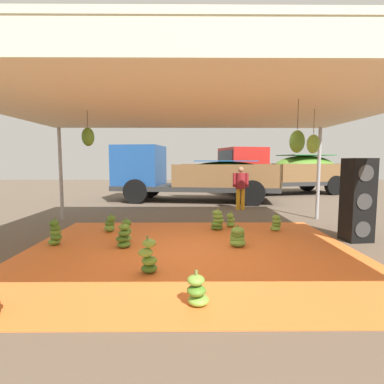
{
  "coord_description": "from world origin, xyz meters",
  "views": [
    {
      "loc": [
        -0.02,
        -5.66,
        1.72
      ],
      "look_at": [
        0.05,
        2.71,
        0.87
      ],
      "focal_mm": 28.46,
      "sensor_mm": 36.0,
      "label": 1
    }
  ],
  "objects_px": {
    "banana_bunch_10": "(276,223)",
    "speaker_stack": "(358,200)",
    "banana_bunch_9": "(124,237)",
    "banana_bunch_7": "(148,257)",
    "banana_bunch_11": "(231,220)",
    "banana_bunch_1": "(55,233)",
    "banana_bunch_8": "(126,232)",
    "worker_0": "(241,185)",
    "banana_bunch_3": "(110,224)",
    "banana_bunch_0": "(237,237)",
    "banana_bunch_6": "(217,221)",
    "banana_bunch_4": "(197,291)",
    "cargo_truck_far": "(281,170)",
    "cargo_truck_main": "(188,174)"
  },
  "relations": [
    {
      "from": "banana_bunch_10",
      "to": "speaker_stack",
      "type": "relative_size",
      "value": 0.25
    },
    {
      "from": "banana_bunch_9",
      "to": "speaker_stack",
      "type": "relative_size",
      "value": 0.29
    },
    {
      "from": "banana_bunch_7",
      "to": "banana_bunch_11",
      "type": "relative_size",
      "value": 1.37
    },
    {
      "from": "banana_bunch_1",
      "to": "banana_bunch_7",
      "type": "bearing_deg",
      "value": -36.79
    },
    {
      "from": "banana_bunch_11",
      "to": "banana_bunch_9",
      "type": "bearing_deg",
      "value": -141.96
    },
    {
      "from": "banana_bunch_8",
      "to": "worker_0",
      "type": "xyz_separation_m",
      "value": [
        3.16,
        4.46,
        0.65
      ]
    },
    {
      "from": "banana_bunch_3",
      "to": "banana_bunch_9",
      "type": "height_order",
      "value": "banana_bunch_9"
    },
    {
      "from": "banana_bunch_0",
      "to": "banana_bunch_6",
      "type": "relative_size",
      "value": 0.8
    },
    {
      "from": "banana_bunch_0",
      "to": "banana_bunch_7",
      "type": "xyz_separation_m",
      "value": [
        -1.6,
        -1.46,
        0.06
      ]
    },
    {
      "from": "banana_bunch_4",
      "to": "banana_bunch_6",
      "type": "xyz_separation_m",
      "value": [
        0.61,
        4.02,
        0.06
      ]
    },
    {
      "from": "banana_bunch_3",
      "to": "banana_bunch_11",
      "type": "xyz_separation_m",
      "value": [
        3.01,
        0.5,
        -0.02
      ]
    },
    {
      "from": "banana_bunch_0",
      "to": "banana_bunch_9",
      "type": "height_order",
      "value": "banana_bunch_9"
    },
    {
      "from": "cargo_truck_far",
      "to": "banana_bunch_1",
      "type": "bearing_deg",
      "value": -127.58
    },
    {
      "from": "banana_bunch_8",
      "to": "banana_bunch_10",
      "type": "bearing_deg",
      "value": 17.08
    },
    {
      "from": "banana_bunch_8",
      "to": "banana_bunch_10",
      "type": "relative_size",
      "value": 1.19
    },
    {
      "from": "banana_bunch_4",
      "to": "banana_bunch_10",
      "type": "relative_size",
      "value": 0.97
    },
    {
      "from": "banana_bunch_7",
      "to": "speaker_stack",
      "type": "xyz_separation_m",
      "value": [
        4.24,
        1.92,
        0.64
      ]
    },
    {
      "from": "worker_0",
      "to": "banana_bunch_1",
      "type": "bearing_deg",
      "value": -134.59
    },
    {
      "from": "banana_bunch_6",
      "to": "banana_bunch_10",
      "type": "xyz_separation_m",
      "value": [
        1.44,
        -0.11,
        -0.05
      ]
    },
    {
      "from": "banana_bunch_11",
      "to": "banana_bunch_8",
      "type": "bearing_deg",
      "value": -148.07
    },
    {
      "from": "speaker_stack",
      "to": "banana_bunch_3",
      "type": "bearing_deg",
      "value": 171.25
    },
    {
      "from": "banana_bunch_11",
      "to": "banana_bunch_1",
      "type": "bearing_deg",
      "value": -156.23
    },
    {
      "from": "banana_bunch_8",
      "to": "cargo_truck_main",
      "type": "xyz_separation_m",
      "value": [
        1.3,
        6.82,
        0.95
      ]
    },
    {
      "from": "banana_bunch_10",
      "to": "worker_0",
      "type": "height_order",
      "value": "worker_0"
    },
    {
      "from": "banana_bunch_6",
      "to": "banana_bunch_9",
      "type": "distance_m",
      "value": 2.53
    },
    {
      "from": "banana_bunch_6",
      "to": "banana_bunch_11",
      "type": "relative_size",
      "value": 1.31
    },
    {
      "from": "banana_bunch_6",
      "to": "banana_bunch_8",
      "type": "xyz_separation_m",
      "value": [
        -2.04,
        -1.18,
        -0.0
      ]
    },
    {
      "from": "banana_bunch_4",
      "to": "cargo_truck_main",
      "type": "height_order",
      "value": "cargo_truck_main"
    },
    {
      "from": "cargo_truck_far",
      "to": "speaker_stack",
      "type": "xyz_separation_m",
      "value": [
        -1.23,
        -9.54,
        -0.37
      ]
    },
    {
      "from": "banana_bunch_1",
      "to": "banana_bunch_4",
      "type": "relative_size",
      "value": 1.29
    },
    {
      "from": "banana_bunch_8",
      "to": "cargo_truck_main",
      "type": "bearing_deg",
      "value": 79.23
    },
    {
      "from": "banana_bunch_4",
      "to": "cargo_truck_far",
      "type": "relative_size",
      "value": 0.06
    },
    {
      "from": "banana_bunch_7",
      "to": "speaker_stack",
      "type": "distance_m",
      "value": 4.7
    },
    {
      "from": "cargo_truck_main",
      "to": "speaker_stack",
      "type": "height_order",
      "value": "cargo_truck_main"
    },
    {
      "from": "banana_bunch_7",
      "to": "banana_bunch_6",
      "type": "bearing_deg",
      "value": 65.71
    },
    {
      "from": "banana_bunch_1",
      "to": "banana_bunch_0",
      "type": "bearing_deg",
      "value": -1.87
    },
    {
      "from": "speaker_stack",
      "to": "banana_bunch_8",
      "type": "bearing_deg",
      "value": -178.26
    },
    {
      "from": "banana_bunch_1",
      "to": "speaker_stack",
      "type": "bearing_deg",
      "value": 2.96
    },
    {
      "from": "banana_bunch_0",
      "to": "speaker_stack",
      "type": "height_order",
      "value": "speaker_stack"
    },
    {
      "from": "banana_bunch_1",
      "to": "speaker_stack",
      "type": "distance_m",
      "value": 6.41
    },
    {
      "from": "banana_bunch_9",
      "to": "cargo_truck_main",
      "type": "height_order",
      "value": "cargo_truck_main"
    },
    {
      "from": "banana_bunch_0",
      "to": "banana_bunch_9",
      "type": "relative_size",
      "value": 0.85
    },
    {
      "from": "banana_bunch_10",
      "to": "cargo_truck_far",
      "type": "height_order",
      "value": "cargo_truck_far"
    },
    {
      "from": "banana_bunch_4",
      "to": "banana_bunch_6",
      "type": "height_order",
      "value": "banana_bunch_6"
    },
    {
      "from": "banana_bunch_11",
      "to": "cargo_truck_main",
      "type": "relative_size",
      "value": 0.06
    },
    {
      "from": "banana_bunch_3",
      "to": "banana_bunch_4",
      "type": "height_order",
      "value": "banana_bunch_4"
    },
    {
      "from": "banana_bunch_7",
      "to": "cargo_truck_far",
      "type": "bearing_deg",
      "value": 64.46
    },
    {
      "from": "banana_bunch_0",
      "to": "speaker_stack",
      "type": "relative_size",
      "value": 0.25
    },
    {
      "from": "banana_bunch_6",
      "to": "cargo_truck_far",
      "type": "distance_m",
      "value": 9.53
    },
    {
      "from": "banana_bunch_0",
      "to": "cargo_truck_main",
      "type": "xyz_separation_m",
      "value": [
        -1.01,
        7.12,
        1.0
      ]
    }
  ]
}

